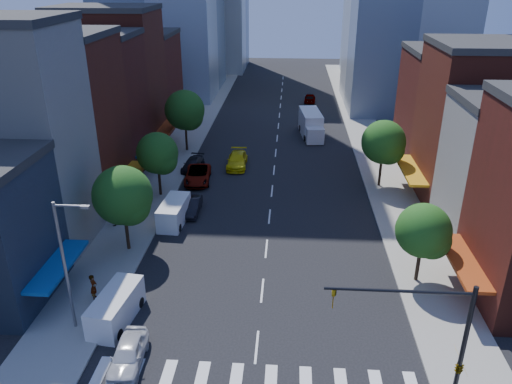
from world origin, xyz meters
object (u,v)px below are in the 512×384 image
parked_car_third (198,175)px  taxi (237,160)px  box_truck (311,125)px  traffic_car_far (310,98)px  pedestrian_far (114,217)px  parked_car_second (192,206)px  parked_car_rear (193,164)px  parked_car_front (128,354)px  pedestrian_near (94,287)px  cargo_van_far (174,213)px  cargo_van_near (115,309)px  traffic_car_oncoming (310,127)px

parked_car_third → taxi: 6.21m
box_truck → traffic_car_far: bearing=81.9°
taxi → pedestrian_far: (-9.61, -15.89, 0.17)m
parked_car_second → parked_car_rear: parked_car_second is taller
parked_car_front → pedestrian_far: (-6.54, 16.95, 0.21)m
box_truck → parked_car_third: bearing=-133.3°
box_truck → pedestrian_far: (-18.72, -28.53, -0.62)m
traffic_car_far → parked_car_front: bearing=82.4°
traffic_car_far → pedestrian_near: (-16.91, -58.81, 0.34)m
traffic_car_far → cargo_van_far: bearing=76.9°
parked_car_rear → box_truck: bearing=50.9°
parked_car_third → cargo_van_near: size_ratio=1.10×
cargo_van_near → pedestrian_near: (-2.27, 2.22, 0.07)m
parked_car_third → traffic_car_far: (13.41, 36.84, -0.01)m
cargo_van_near → taxi: cargo_van_near is taller
parked_car_front → pedestrian_near: bearing=122.6°
box_truck → pedestrian_far: bearing=-130.1°
parked_car_rear → cargo_van_near: cargo_van_near is taller
parked_car_front → cargo_van_near: size_ratio=0.85×
parked_car_second → parked_car_third: parked_car_third is taller
parked_car_rear → box_truck: (14.18, 14.03, 0.92)m
box_truck → pedestrian_far: 34.13m
cargo_van_far → pedestrian_far: (-5.27, -1.12, -0.08)m
taxi → traffic_car_far: bearing=72.6°
parked_car_second → taxi: size_ratio=0.76×
parked_car_front → cargo_van_near: (-2.01, 3.79, 0.30)m
cargo_van_near → box_truck: box_truck is taller
traffic_car_far → parked_car_rear: bearing=69.8°
cargo_van_far → box_truck: box_truck is taller
parked_car_front → taxi: 32.99m
taxi → pedestrian_far: bearing=-121.9°
traffic_car_oncoming → pedestrian_far: pedestrian_far is taller
parked_car_second → parked_car_rear: size_ratio=0.91×
pedestrian_near → pedestrian_far: bearing=-0.6°
cargo_van_near → traffic_car_far: 62.76m
parked_car_rear → pedestrian_far: size_ratio=2.83×
parked_car_second → parked_car_front: bearing=-90.7°
cargo_van_near → box_truck: (14.19, 41.70, 0.53)m
taxi → box_truck: size_ratio=0.64×
cargo_van_far → traffic_car_oncoming: size_ratio=1.18×
parked_car_front → traffic_car_oncoming: bearing=72.8°
parked_car_third → cargo_van_near: 24.22m
parked_car_second → traffic_car_far: size_ratio=0.91×
traffic_car_far → box_truck: size_ratio=0.54×
cargo_van_far → traffic_car_far: bearing=76.7°
cargo_van_far → traffic_car_far: 48.78m
parked_car_front → traffic_car_oncoming: (12.09, 47.30, -0.05)m
traffic_car_far → taxi: bearing=76.8°
parked_car_rear → taxi: taxi is taller
parked_car_rear → taxi: 5.26m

